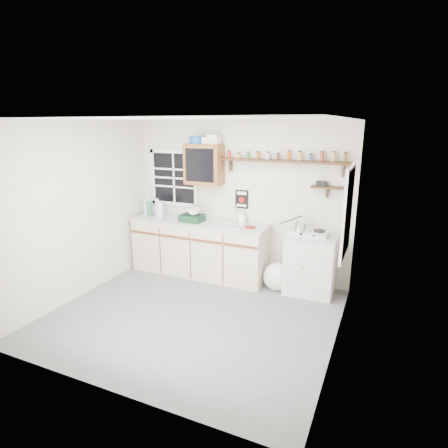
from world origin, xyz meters
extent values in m
cube|color=#565659|center=(0.00, 0.00, -0.01)|extent=(3.60, 3.20, 0.02)
cube|color=silver|center=(0.00, 0.00, 2.51)|extent=(3.60, 3.20, 0.02)
cube|color=beige|center=(-1.81, 0.00, 1.25)|extent=(0.02, 3.20, 2.50)
cube|color=beige|center=(1.81, 0.00, 1.25)|extent=(0.02, 3.20, 2.50)
cube|color=beige|center=(0.00, 1.61, 1.25)|extent=(3.60, 0.02, 2.50)
cube|color=beige|center=(0.00, -1.61, 1.25)|extent=(3.60, 0.02, 2.50)
cube|color=beige|center=(-0.58, 1.30, 0.44)|extent=(2.27, 0.60, 0.88)
cube|color=#A3A6AB|center=(-0.58, 1.30, 0.90)|extent=(2.31, 0.62, 0.04)
cube|color=brown|center=(-1.44, 0.99, 0.70)|extent=(0.53, 0.02, 0.03)
cube|color=brown|center=(-0.87, 0.99, 0.70)|extent=(0.53, 0.02, 0.03)
cube|color=brown|center=(-0.30, 0.99, 0.70)|extent=(0.53, 0.02, 0.03)
cube|color=brown|center=(0.27, 0.99, 0.70)|extent=(0.53, 0.02, 0.03)
cube|color=beige|center=(1.25, 1.33, 0.44)|extent=(0.70, 0.55, 0.88)
cube|color=#A3A6AB|center=(1.25, 1.33, 0.90)|extent=(0.73, 0.57, 0.03)
cube|color=silver|center=(-0.05, 1.30, 0.93)|extent=(0.52, 0.44, 0.03)
cylinder|color=silver|center=(0.00, 1.46, 1.06)|extent=(0.02, 0.02, 0.28)
cylinder|color=silver|center=(0.00, 1.40, 1.19)|extent=(0.02, 0.14, 0.02)
cube|color=brown|center=(-0.55, 1.45, 1.82)|extent=(0.60, 0.30, 0.65)
cube|color=black|center=(-0.55, 1.29, 1.82)|extent=(0.48, 0.02, 0.52)
cylinder|color=#174999|center=(-0.67, 1.45, 2.21)|extent=(0.24, 0.24, 0.11)
cube|color=white|center=(-0.38, 1.45, 2.22)|extent=(0.18, 0.15, 0.14)
cylinder|color=white|center=(-0.50, 1.40, 2.20)|extent=(0.12, 0.12, 0.10)
cube|color=black|center=(0.73, 1.51, 1.92)|extent=(1.91, 0.18, 0.04)
cube|color=black|center=(-0.13, 1.55, 1.82)|extent=(0.03, 0.10, 0.18)
cube|color=black|center=(1.58, 1.55, 1.82)|extent=(0.03, 0.10, 0.18)
cylinder|color=red|center=(-0.15, 1.51, 1.99)|extent=(0.05, 0.05, 0.10)
cylinder|color=black|center=(-0.15, 1.51, 2.04)|extent=(0.04, 0.04, 0.02)
cylinder|color=gold|center=(0.01, 1.51, 1.97)|extent=(0.05, 0.05, 0.07)
cylinder|color=black|center=(0.01, 1.51, 2.02)|extent=(0.05, 0.05, 0.02)
cylinder|color=#267226|center=(0.17, 1.51, 1.98)|extent=(0.05, 0.05, 0.09)
cylinder|color=black|center=(0.17, 1.51, 2.03)|extent=(0.05, 0.05, 0.02)
cylinder|color=#99591E|center=(0.33, 1.51, 1.99)|extent=(0.06, 0.06, 0.10)
cylinder|color=black|center=(0.33, 1.51, 2.04)|extent=(0.05, 0.05, 0.02)
cylinder|color=silver|center=(0.49, 1.51, 1.99)|extent=(0.06, 0.06, 0.10)
cylinder|color=black|center=(0.49, 1.51, 2.04)|extent=(0.05, 0.05, 0.02)
cylinder|color=#4C2614|center=(0.65, 1.51, 1.98)|extent=(0.05, 0.05, 0.09)
cylinder|color=black|center=(0.65, 1.51, 2.03)|extent=(0.04, 0.04, 0.02)
cylinder|color=#B24C19|center=(0.80, 1.51, 2.00)|extent=(0.05, 0.05, 0.12)
cylinder|color=black|center=(0.80, 1.51, 2.07)|extent=(0.04, 0.04, 0.02)
cylinder|color=gold|center=(0.96, 1.51, 2.00)|extent=(0.05, 0.05, 0.12)
cylinder|color=black|center=(0.96, 1.51, 2.07)|extent=(0.05, 0.05, 0.02)
cylinder|color=#334C8C|center=(1.12, 1.51, 1.98)|extent=(0.06, 0.06, 0.09)
cylinder|color=black|center=(1.12, 1.51, 2.03)|extent=(0.05, 0.05, 0.02)
cylinder|color=maroon|center=(1.28, 1.51, 2.00)|extent=(0.06, 0.06, 0.13)
cylinder|color=black|center=(1.28, 1.51, 2.07)|extent=(0.05, 0.05, 0.02)
cylinder|color=#BF8C3F|center=(1.44, 1.51, 2.00)|extent=(0.06, 0.06, 0.13)
cylinder|color=black|center=(1.44, 1.51, 2.07)|extent=(0.05, 0.05, 0.02)
cylinder|color=brown|center=(1.60, 1.51, 2.00)|extent=(0.05, 0.05, 0.13)
cylinder|color=black|center=(1.60, 1.51, 2.07)|extent=(0.05, 0.05, 0.02)
cube|color=black|center=(1.38, 1.52, 1.57)|extent=(0.45, 0.15, 0.03)
cube|color=black|center=(1.38, 1.56, 1.49)|extent=(0.03, 0.08, 0.14)
cube|color=black|center=(1.30, 1.52, 1.62)|extent=(0.14, 0.10, 0.07)
cube|color=black|center=(0.05, 1.59, 1.28)|extent=(0.22, 0.01, 0.30)
cube|color=white|center=(0.05, 1.58, 1.38)|extent=(0.16, 0.00, 0.05)
cylinder|color=#A50C0C|center=(0.05, 1.58, 1.27)|extent=(0.09, 0.01, 0.09)
cube|color=white|center=(0.05, 1.58, 1.18)|extent=(0.16, 0.00, 0.04)
cube|color=black|center=(-1.20, 1.59, 1.55)|extent=(0.85, 0.02, 0.90)
cube|color=white|center=(-1.20, 1.59, 1.55)|extent=(0.93, 0.03, 0.98)
cube|color=black|center=(1.79, 0.55, 1.45)|extent=(0.02, 0.70, 1.00)
cube|color=white|center=(1.79, 0.55, 1.45)|extent=(0.03, 0.78, 1.08)
cylinder|color=silver|center=(-1.59, 1.28, 1.04)|extent=(0.08, 0.08, 0.25)
cylinder|color=white|center=(-1.59, 1.28, 1.18)|extent=(0.05, 0.05, 0.03)
cylinder|color=#277546|center=(-1.51, 1.25, 1.06)|extent=(0.09, 0.09, 0.27)
cylinder|color=white|center=(-1.51, 1.25, 1.21)|extent=(0.05, 0.05, 0.03)
cylinder|color=silver|center=(-1.38, 1.31, 1.06)|extent=(0.07, 0.07, 0.28)
cylinder|color=white|center=(-1.38, 1.31, 1.21)|extent=(0.04, 0.04, 0.03)
cylinder|color=silver|center=(-1.29, 1.27, 1.04)|extent=(0.09, 0.09, 0.24)
cylinder|color=white|center=(-1.29, 1.27, 1.17)|extent=(0.05, 0.05, 0.03)
cube|color=#10311C|center=(-0.67, 1.23, 0.97)|extent=(0.37, 0.28, 0.11)
cylinder|color=silver|center=(-0.63, 1.23, 1.08)|extent=(0.26, 0.28, 0.22)
imported|color=silver|center=(0.10, 1.51, 1.03)|extent=(0.10, 0.10, 0.21)
cube|color=maroon|center=(0.33, 1.25, 0.93)|extent=(0.16, 0.15, 0.02)
cube|color=silver|center=(1.22, 1.31, 0.94)|extent=(0.56, 0.34, 0.07)
cylinder|color=black|center=(1.08, 1.31, 0.98)|extent=(0.16, 0.16, 0.01)
cylinder|color=black|center=(1.35, 1.31, 0.98)|extent=(0.16, 0.16, 0.01)
cylinder|color=silver|center=(1.08, 1.31, 1.03)|extent=(0.17, 0.17, 0.11)
cylinder|color=black|center=(0.91, 1.39, 1.07)|extent=(0.33, 0.02, 0.17)
ellipsoid|color=silver|center=(0.77, 1.24, 0.20)|extent=(0.42, 0.38, 0.44)
cone|color=silver|center=(0.79, 1.24, 0.40)|extent=(0.12, 0.12, 0.12)
camera|label=1|loc=(2.19, -3.91, 2.44)|focal=30.00mm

